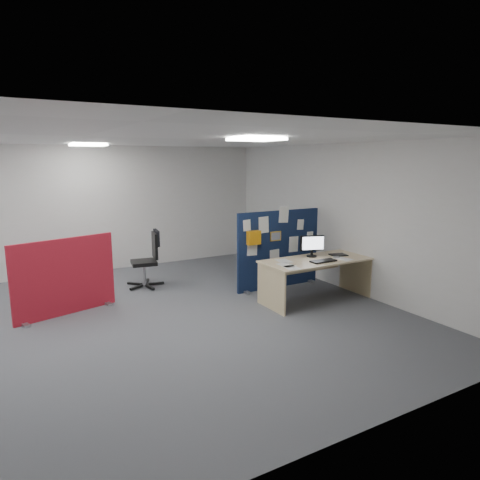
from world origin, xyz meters
name	(u,v)px	position (x,y,z in m)	size (l,w,h in m)	color
floor	(98,332)	(0.00, 0.00, 0.00)	(9.00, 9.00, 0.00)	#505257
ceiling	(85,136)	(0.00, 0.00, 2.70)	(9.00, 7.00, 0.02)	white
wall_back	(58,212)	(0.00, 3.50, 1.35)	(9.00, 0.02, 2.70)	silver
wall_front	(197,322)	(0.00, -3.50, 1.35)	(9.00, 0.02, 2.70)	silver
wall_right	(341,217)	(4.50, 0.00, 1.35)	(0.02, 7.00, 2.70)	silver
ceiling_lights	(100,141)	(0.33, 0.67, 2.67)	(4.10, 4.10, 0.04)	white
navy_divider	(278,249)	(3.46, 0.55, 0.74)	(1.78, 0.30, 1.54)	#0F1A38
main_desk	(315,268)	(3.58, -0.39, 0.57)	(1.91, 0.85, 0.73)	#D6C589
monitor_main	(312,245)	(3.63, -0.24, 0.94)	(0.42, 0.18, 0.38)	black
keyboard	(323,261)	(3.56, -0.63, 0.74)	(0.45, 0.18, 0.03)	black
mouse	(336,257)	(3.93, -0.53, 0.74)	(0.10, 0.06, 0.03)	#9B9BA0
paper_tray	(338,255)	(4.12, -0.38, 0.74)	(0.28, 0.22, 0.01)	black
red_divider	(65,278)	(-0.25, 0.98, 0.59)	(1.57, 0.48, 1.21)	maroon
office_chair	(149,255)	(1.37, 1.81, 0.61)	(0.70, 0.70, 1.07)	black
desk_papers	(302,263)	(3.19, -0.52, 0.73)	(1.38, 0.75, 0.00)	white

